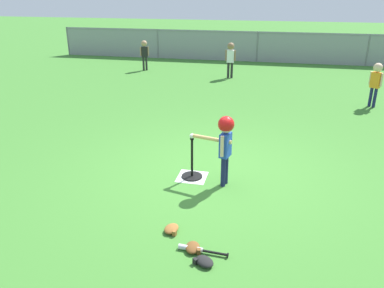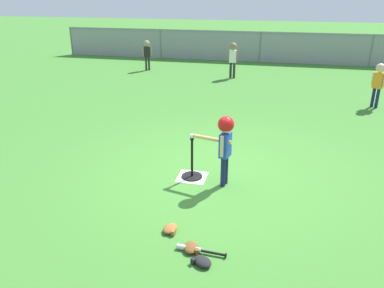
{
  "view_description": "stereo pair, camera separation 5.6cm",
  "coord_description": "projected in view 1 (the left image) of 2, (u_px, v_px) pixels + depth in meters",
  "views": [
    {
      "loc": [
        0.82,
        -5.45,
        2.72
      ],
      "look_at": [
        -0.33,
        -0.24,
        0.55
      ],
      "focal_mm": 36.28,
      "sensor_mm": 36.0,
      "label": 1
    },
    {
      "loc": [
        0.87,
        -5.44,
        2.72
      ],
      "look_at": [
        -0.33,
        -0.24,
        0.55
      ],
      "focal_mm": 36.28,
      "sensor_mm": 36.0,
      "label": 2
    }
  ],
  "objects": [
    {
      "name": "glove_near_bats",
      "position": [
        172.0,
        229.0,
        4.63
      ],
      "size": [
        0.2,
        0.25,
        0.07
      ],
      "color": "brown",
      "rests_on": "ground_plane"
    },
    {
      "name": "ground_plane",
      "position": [
        216.0,
        172.0,
        6.12
      ],
      "size": [
        60.0,
        60.0,
        0.0
      ],
      "primitive_type": "plane",
      "color": "#3D7A2D"
    },
    {
      "name": "glove_tossed_aside",
      "position": [
        204.0,
        261.0,
        4.08
      ],
      "size": [
        0.27,
        0.26,
        0.07
      ],
      "color": "black",
      "rests_on": "ground_plane"
    },
    {
      "name": "batting_tee",
      "position": [
        192.0,
        171.0,
        5.93
      ],
      "size": [
        0.32,
        0.32,
        0.64
      ],
      "color": "black",
      "rests_on": "ground_plane"
    },
    {
      "name": "baseball_on_tee",
      "position": [
        192.0,
        136.0,
        5.71
      ],
      "size": [
        0.07,
        0.07,
        0.07
      ],
      "primitive_type": "sphere",
      "color": "white",
      "rests_on": "batting_tee"
    },
    {
      "name": "outfield_fence",
      "position": [
        257.0,
        46.0,
        14.92
      ],
      "size": [
        16.06,
        0.06,
        1.15
      ],
      "color": "slate",
      "rests_on": "ground_plane"
    },
    {
      "name": "home_plate",
      "position": [
        192.0,
        177.0,
        5.97
      ],
      "size": [
        0.44,
        0.44,
        0.01
      ],
      "primitive_type": "cube",
      "color": "white",
      "rests_on": "ground_plane"
    },
    {
      "name": "spare_bat_silver",
      "position": [
        196.0,
        249.0,
        4.28
      ],
      "size": [
        0.57,
        0.09,
        0.06
      ],
      "color": "silver",
      "rests_on": "ground_plane"
    },
    {
      "name": "fielder_deep_right",
      "position": [
        231.0,
        55.0,
        12.19
      ],
      "size": [
        0.33,
        0.22,
        1.11
      ],
      "color": "#262626",
      "rests_on": "ground_plane"
    },
    {
      "name": "glove_by_plate",
      "position": [
        193.0,
        248.0,
        4.3
      ],
      "size": [
        0.2,
        0.24,
        0.07
      ],
      "color": "brown",
      "rests_on": "ground_plane"
    },
    {
      "name": "batter_child",
      "position": [
        225.0,
        137.0,
        5.47
      ],
      "size": [
        0.62,
        0.3,
        1.06
      ],
      "color": "#191E4C",
      "rests_on": "ground_plane"
    },
    {
      "name": "fielder_deep_center",
      "position": [
        376.0,
        79.0,
        9.21
      ],
      "size": [
        0.26,
        0.23,
        1.06
      ],
      "color": "#191E4C",
      "rests_on": "ground_plane"
    },
    {
      "name": "fielder_near_right",
      "position": [
        144.0,
        51.0,
        13.36
      ],
      "size": [
        0.28,
        0.2,
        1.02
      ],
      "color": "#262626",
      "rests_on": "ground_plane"
    }
  ]
}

